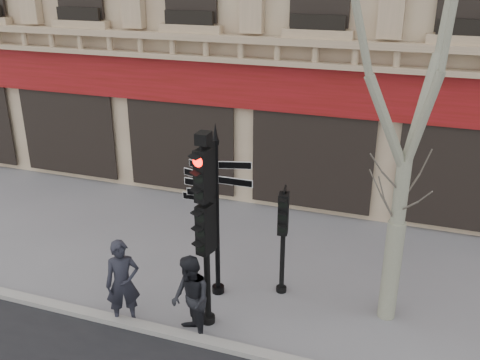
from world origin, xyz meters
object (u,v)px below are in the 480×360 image
Objects in this scene: traffic_signal_main at (205,209)px; traffic_signal_secondary at (284,224)px; pedestrian_b at (191,299)px; plane_tree at (422,23)px; pedestrian_a at (123,283)px; fingerpost at (216,183)px.

traffic_signal_secondary is at bearing 66.34° from traffic_signal_main.
plane_tree is at bearing 76.56° from pedestrian_b.
pedestrian_a is (-2.66, -2.09, -0.74)m from traffic_signal_secondary.
plane_tree is (3.36, 1.40, 3.28)m from traffic_signal_main.
plane_tree is at bearing -12.58° from pedestrian_a.
plane_tree is 4.52× the size of pedestrian_a.
fingerpost is 2.11× the size of pedestrian_a.
pedestrian_a is 1.05× the size of pedestrian_b.
fingerpost is at bearing 112.83° from traffic_signal_main.
plane_tree is 4.73× the size of pedestrian_b.
pedestrian_a is (-1.56, -0.55, -1.60)m from traffic_signal_main.
traffic_signal_main is 2.18× the size of pedestrian_a.
traffic_signal_main is at bearing -157.37° from plane_tree.
traffic_signal_main reaches higher than pedestrian_b.
pedestrian_a reaches higher than pedestrian_b.
fingerpost is 0.97× the size of traffic_signal_main.
pedestrian_b is at bearing -150.61° from plane_tree.
traffic_signal_secondary is 4.72m from plane_tree.
traffic_signal_main is 0.48× the size of plane_tree.
fingerpost is at bearing -168.60° from traffic_signal_secondary.
pedestrian_b is at bearing -76.98° from fingerpost.
plane_tree is 6.33m from pedestrian_b.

